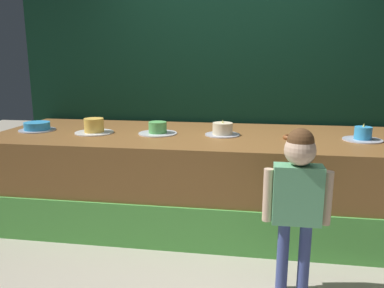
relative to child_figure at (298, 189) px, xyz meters
The scene contains 10 objects.
ground_plane 0.99m from the child_figure, 143.21° to the left, with size 12.00×12.00×0.00m, color #BCB29E.
stage_platform 1.24m from the child_figure, 117.33° to the left, with size 4.19×1.34×0.83m.
curtain_backdrop 2.10m from the child_figure, 106.76° to the left, with size 4.59×0.08×3.17m, color black.
child_figure is the anchor object (origin of this frame).
donut 0.98m from the child_figure, 87.51° to the left, with size 0.14×0.14×0.03m, color brown.
cake_far_left 2.54m from the child_figure, 156.66° to the left, with size 0.34×0.34×0.08m.
cake_left 2.00m from the child_figure, 150.82° to the left, with size 0.36×0.36×0.14m.
cake_center 1.54m from the child_figure, 138.30° to the left, with size 0.35×0.35×0.11m.
cake_right 1.20m from the child_figure, 117.72° to the left, with size 0.32×0.32×0.14m.
cake_far_right 1.20m from the child_figure, 57.69° to the left, with size 0.32×0.32×0.15m.
Camera 1 is at (0.25, -2.74, 1.49)m, focal length 35.64 mm.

